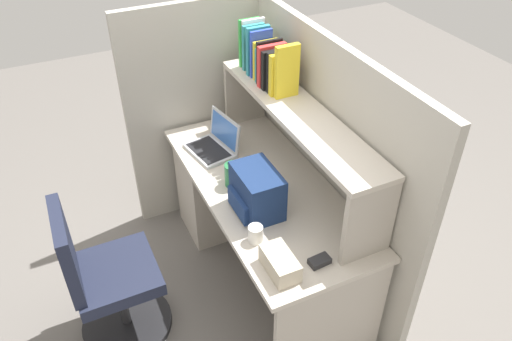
{
  "coord_description": "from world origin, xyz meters",
  "views": [
    {
      "loc": [
        2.03,
        -1.01,
        2.54
      ],
      "look_at": [
        0.0,
        -0.05,
        0.85
      ],
      "focal_mm": 35.38,
      "sensor_mm": 36.0,
      "label": 1
    }
  ],
  "objects_px": {
    "snack_canister": "(233,175)",
    "office_chair": "(107,284)",
    "paper_cup": "(256,234)",
    "tissue_box": "(280,263)",
    "backpack": "(256,192)",
    "laptop": "(215,143)",
    "computer_mouse": "(320,261)"
  },
  "relations": [
    {
      "from": "computer_mouse",
      "to": "tissue_box",
      "type": "bearing_deg",
      "value": -105.88
    },
    {
      "from": "snack_canister",
      "to": "office_chair",
      "type": "distance_m",
      "value": 0.91
    },
    {
      "from": "backpack",
      "to": "computer_mouse",
      "type": "distance_m",
      "value": 0.5
    },
    {
      "from": "computer_mouse",
      "to": "snack_canister",
      "type": "height_order",
      "value": "snack_canister"
    },
    {
      "from": "computer_mouse",
      "to": "paper_cup",
      "type": "height_order",
      "value": "paper_cup"
    },
    {
      "from": "laptop",
      "to": "office_chair",
      "type": "bearing_deg",
      "value": -60.12
    },
    {
      "from": "paper_cup",
      "to": "tissue_box",
      "type": "xyz_separation_m",
      "value": [
        0.23,
        0.02,
        0.0
      ]
    },
    {
      "from": "tissue_box",
      "to": "computer_mouse",
      "type": "bearing_deg",
      "value": 78.56
    },
    {
      "from": "office_chair",
      "to": "laptop",
      "type": "bearing_deg",
      "value": -58.92
    },
    {
      "from": "paper_cup",
      "to": "snack_canister",
      "type": "distance_m",
      "value": 0.47
    },
    {
      "from": "snack_canister",
      "to": "office_chair",
      "type": "height_order",
      "value": "office_chair"
    },
    {
      "from": "snack_canister",
      "to": "office_chair",
      "type": "xyz_separation_m",
      "value": [
        0.12,
        -0.81,
        -0.41
      ]
    },
    {
      "from": "laptop",
      "to": "backpack",
      "type": "bearing_deg",
      "value": -0.95
    },
    {
      "from": "laptop",
      "to": "office_chair",
      "type": "distance_m",
      "value": 1.05
    },
    {
      "from": "backpack",
      "to": "tissue_box",
      "type": "relative_size",
      "value": 1.36
    },
    {
      "from": "backpack",
      "to": "office_chair",
      "type": "xyz_separation_m",
      "value": [
        -0.14,
        -0.84,
        -0.46
      ]
    },
    {
      "from": "backpack",
      "to": "tissue_box",
      "type": "bearing_deg",
      "value": -11.05
    },
    {
      "from": "laptop",
      "to": "tissue_box",
      "type": "relative_size",
      "value": 1.59
    },
    {
      "from": "laptop",
      "to": "snack_canister",
      "type": "relative_size",
      "value": 2.51
    },
    {
      "from": "backpack",
      "to": "tissue_box",
      "type": "distance_m",
      "value": 0.46
    },
    {
      "from": "office_chair",
      "to": "backpack",
      "type": "bearing_deg",
      "value": -98.07
    },
    {
      "from": "tissue_box",
      "to": "office_chair",
      "type": "relative_size",
      "value": 0.24
    },
    {
      "from": "paper_cup",
      "to": "office_chair",
      "type": "height_order",
      "value": "office_chair"
    },
    {
      "from": "tissue_box",
      "to": "backpack",
      "type": "bearing_deg",
      "value": 169.3
    },
    {
      "from": "backpack",
      "to": "paper_cup",
      "type": "bearing_deg",
      "value": -26.14
    },
    {
      "from": "laptop",
      "to": "paper_cup",
      "type": "xyz_separation_m",
      "value": [
        0.83,
        -0.11,
        -0.01
      ]
    },
    {
      "from": "computer_mouse",
      "to": "tissue_box",
      "type": "relative_size",
      "value": 0.47
    },
    {
      "from": "paper_cup",
      "to": "office_chair",
      "type": "xyz_separation_m",
      "value": [
        -0.35,
        -0.73,
        -0.38
      ]
    },
    {
      "from": "paper_cup",
      "to": "tissue_box",
      "type": "height_order",
      "value": "tissue_box"
    },
    {
      "from": "computer_mouse",
      "to": "snack_canister",
      "type": "xyz_separation_m",
      "value": [
        -0.74,
        -0.13,
        0.05
      ]
    },
    {
      "from": "laptop",
      "to": "computer_mouse",
      "type": "distance_m",
      "value": 1.11
    },
    {
      "from": "backpack",
      "to": "paper_cup",
      "type": "height_order",
      "value": "backpack"
    }
  ]
}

